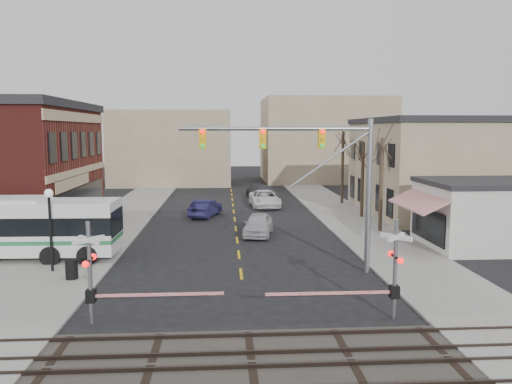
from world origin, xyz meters
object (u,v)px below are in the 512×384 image
(traffic_signal_mast, at_px, (317,164))
(car_a, at_px, (258,224))
(rr_crossing_east, at_px, (384,271))
(street_lamp, at_px, (50,213))
(trash_bin, at_px, (72,269))
(car_c, at_px, (265,199))
(pedestrian_far, at_px, (69,238))
(car_d, at_px, (263,192))
(car_b, at_px, (206,208))
(pedestrian_near, at_px, (57,248))
(rr_crossing_west, at_px, (101,274))

(traffic_signal_mast, distance_m, car_a, 11.08)
(traffic_signal_mast, distance_m, rr_crossing_east, 7.64)
(traffic_signal_mast, bearing_deg, street_lamp, 176.43)
(street_lamp, distance_m, trash_bin, 3.32)
(car_c, relative_size, pedestrian_far, 3.31)
(car_a, distance_m, car_d, 18.40)
(car_b, bearing_deg, car_d, -101.61)
(street_lamp, relative_size, car_a, 0.94)
(car_b, distance_m, pedestrian_near, 16.71)
(traffic_signal_mast, distance_m, pedestrian_near, 15.12)
(rr_crossing_east, bearing_deg, pedestrian_far, 143.94)
(car_c, height_order, pedestrian_near, pedestrian_near)
(car_b, distance_m, car_d, 11.90)
(car_a, distance_m, car_b, 8.87)
(car_a, distance_m, car_c, 13.20)
(street_lamp, height_order, car_a, street_lamp)
(car_a, bearing_deg, rr_crossing_east, -65.93)
(pedestrian_near, distance_m, pedestrian_far, 2.14)
(street_lamp, xyz_separation_m, pedestrian_far, (-0.36, 4.00, -2.22))
(street_lamp, distance_m, car_c, 25.52)
(rr_crossing_east, height_order, car_b, rr_crossing_east)
(trash_bin, bearing_deg, traffic_signal_mast, 2.85)
(car_b, height_order, pedestrian_far, pedestrian_far)
(rr_crossing_east, distance_m, car_d, 34.51)
(rr_crossing_west, xyz_separation_m, car_a, (7.09, 15.86, -1.19))
(car_c, bearing_deg, trash_bin, -119.10)
(car_a, bearing_deg, street_lamp, -131.71)
(traffic_signal_mast, relative_size, car_a, 2.13)
(rr_crossing_west, xyz_separation_m, car_b, (3.09, 23.77, -1.22))
(trash_bin, bearing_deg, car_a, 45.89)
(rr_crossing_east, height_order, car_c, rr_crossing_east)
(rr_crossing_west, relative_size, pedestrian_near, 3.66)
(rr_crossing_east, relative_size, trash_bin, 5.97)
(trash_bin, relative_size, car_d, 0.18)
(rr_crossing_east, relative_size, car_a, 1.22)
(pedestrian_near, relative_size, pedestrian_far, 0.88)
(car_c, bearing_deg, traffic_signal_mast, -90.87)
(rr_crossing_west, distance_m, car_b, 24.00)
(rr_crossing_east, xyz_separation_m, trash_bin, (-13.79, 5.87, -1.38))
(rr_crossing_east, xyz_separation_m, car_c, (-2.33, 29.23, -1.17))
(car_c, bearing_deg, rr_crossing_west, -109.54)
(car_a, relative_size, car_b, 1.01)
(car_c, bearing_deg, street_lamp, -123.46)
(car_a, height_order, pedestrian_far, pedestrian_far)
(car_a, bearing_deg, pedestrian_near, -138.83)
(traffic_signal_mast, xyz_separation_m, pedestrian_far, (-14.08, 4.86, -4.74))
(rr_crossing_west, distance_m, car_c, 30.25)
(street_lamp, xyz_separation_m, car_a, (11.36, 8.78, -2.42))
(rr_crossing_east, bearing_deg, car_a, 103.47)
(rr_crossing_east, xyz_separation_m, car_a, (-3.86, 16.11, -1.19))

